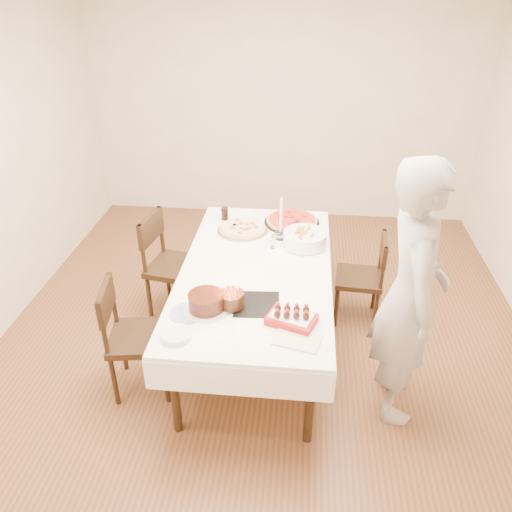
# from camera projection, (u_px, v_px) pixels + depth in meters

# --- Properties ---
(floor) EXTENTS (5.00, 5.00, 0.00)m
(floor) POSITION_uv_depth(u_px,v_px,m) (264.00, 336.00, 4.28)
(floor) COLOR brown
(floor) RESTS_ON ground
(wall_back) EXTENTS (4.50, 0.04, 2.70)m
(wall_back) POSITION_uv_depth(u_px,v_px,m) (284.00, 106.00, 5.75)
(wall_back) COLOR #EEE3C8
(wall_back) RESTS_ON floor
(dining_table) EXTENTS (1.76, 2.39, 0.75)m
(dining_table) POSITION_uv_depth(u_px,v_px,m) (256.00, 308.00, 4.01)
(dining_table) COLOR white
(dining_table) RESTS_ON floor
(chair_right_savory) EXTENTS (0.46, 0.46, 0.83)m
(chair_right_savory) POSITION_uv_depth(u_px,v_px,m) (359.00, 278.00, 4.32)
(chair_right_savory) COLOR black
(chair_right_savory) RESTS_ON floor
(chair_left_savory) EXTENTS (0.57, 0.57, 0.96)m
(chair_left_savory) POSITION_uv_depth(u_px,v_px,m) (176.00, 267.00, 4.35)
(chair_left_savory) COLOR black
(chair_left_savory) RESTS_ON floor
(chair_left_dessert) EXTENTS (0.53, 0.53, 0.90)m
(chair_left_dessert) POSITION_uv_depth(u_px,v_px,m) (140.00, 337.00, 3.57)
(chair_left_dessert) COLOR black
(chair_left_dessert) RESTS_ON floor
(person) EXTENTS (0.45, 0.68, 1.86)m
(person) POSITION_uv_depth(u_px,v_px,m) (410.00, 295.00, 3.19)
(person) COLOR #AFABA5
(person) RESTS_ON floor
(pizza_white) EXTENTS (0.58, 0.58, 0.04)m
(pizza_white) POSITION_uv_depth(u_px,v_px,m) (243.00, 229.00, 4.34)
(pizza_white) COLOR beige
(pizza_white) RESTS_ON dining_table
(pizza_pepperoni) EXTENTS (0.65, 0.65, 0.04)m
(pizza_pepperoni) POSITION_uv_depth(u_px,v_px,m) (292.00, 221.00, 4.48)
(pizza_pepperoni) COLOR red
(pizza_pepperoni) RESTS_ON dining_table
(red_placemat) EXTENTS (0.28, 0.28, 0.01)m
(red_placemat) POSITION_uv_depth(u_px,v_px,m) (304.00, 243.00, 4.16)
(red_placemat) COLOR #B21E1E
(red_placemat) RESTS_ON dining_table
(pasta_bowl) EXTENTS (0.45, 0.45, 0.11)m
(pasta_bowl) POSITION_uv_depth(u_px,v_px,m) (305.00, 239.00, 4.09)
(pasta_bowl) COLOR white
(pasta_bowl) RESTS_ON dining_table
(taper_candle) EXTENTS (0.11, 0.11, 0.39)m
(taper_candle) POSITION_uv_depth(u_px,v_px,m) (281.00, 218.00, 4.13)
(taper_candle) COLOR white
(taper_candle) RESTS_ON dining_table
(shaker_pair) EXTENTS (0.10, 0.10, 0.10)m
(shaker_pair) POSITION_uv_depth(u_px,v_px,m) (273.00, 243.00, 4.06)
(shaker_pair) COLOR white
(shaker_pair) RESTS_ON dining_table
(cola_glass) EXTENTS (0.07, 0.07, 0.12)m
(cola_glass) POSITION_uv_depth(u_px,v_px,m) (225.00, 214.00, 4.52)
(cola_glass) COLOR black
(cola_glass) RESTS_ON dining_table
(layer_cake) EXTENTS (0.38, 0.38, 0.12)m
(layer_cake) POSITION_uv_depth(u_px,v_px,m) (206.00, 302.00, 3.33)
(layer_cake) COLOR #35160D
(layer_cake) RESTS_ON dining_table
(cake_board) EXTENTS (0.33, 0.33, 0.01)m
(cake_board) POSITION_uv_depth(u_px,v_px,m) (257.00, 304.00, 3.41)
(cake_board) COLOR black
(cake_board) RESTS_ON dining_table
(birthday_cake) EXTENTS (0.23, 0.23, 0.16)m
(birthday_cake) POSITION_uv_depth(u_px,v_px,m) (231.00, 295.00, 3.34)
(birthday_cake) COLOR #391E0F
(birthday_cake) RESTS_ON dining_table
(strawberry_box) EXTENTS (0.35, 0.29, 0.08)m
(strawberry_box) POSITION_uv_depth(u_px,v_px,m) (292.00, 318.00, 3.22)
(strawberry_box) COLOR #AB1319
(strawberry_box) RESTS_ON dining_table
(box_lid) EXTENTS (0.32, 0.25, 0.02)m
(box_lid) POSITION_uv_depth(u_px,v_px,m) (297.00, 340.00, 3.09)
(box_lid) COLOR beige
(box_lid) RESTS_ON dining_table
(plate_stack) EXTENTS (0.20, 0.20, 0.04)m
(plate_stack) POSITION_uv_depth(u_px,v_px,m) (176.00, 335.00, 3.10)
(plate_stack) COLOR white
(plate_stack) RESTS_ON dining_table
(china_plate) EXTENTS (0.30, 0.30, 0.01)m
(china_plate) POSITION_uv_depth(u_px,v_px,m) (187.00, 313.00, 3.32)
(china_plate) COLOR white
(china_plate) RESTS_ON dining_table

